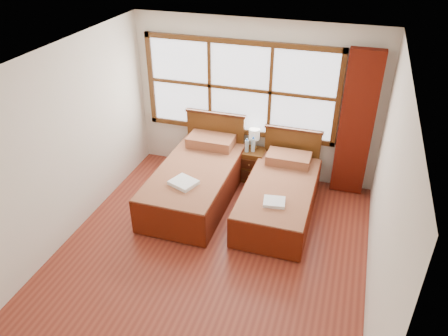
% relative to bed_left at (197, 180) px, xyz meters
% --- Properties ---
extents(floor, '(4.50, 4.50, 0.00)m').
position_rel_bed_left_xyz_m(floor, '(0.64, -1.20, -0.33)').
color(floor, maroon).
rests_on(floor, ground).
extents(ceiling, '(4.50, 4.50, 0.00)m').
position_rel_bed_left_xyz_m(ceiling, '(0.64, -1.20, 2.27)').
color(ceiling, white).
rests_on(ceiling, wall_back).
extents(wall_back, '(4.00, 0.00, 4.00)m').
position_rel_bed_left_xyz_m(wall_back, '(0.64, 1.05, 0.97)').
color(wall_back, silver).
rests_on(wall_back, floor).
extents(wall_left, '(0.00, 4.50, 4.50)m').
position_rel_bed_left_xyz_m(wall_left, '(-1.36, -1.20, 0.97)').
color(wall_left, silver).
rests_on(wall_left, floor).
extents(wall_right, '(0.00, 4.50, 4.50)m').
position_rel_bed_left_xyz_m(wall_right, '(2.64, -1.20, 0.97)').
color(wall_right, silver).
rests_on(wall_right, floor).
extents(window, '(3.16, 0.06, 1.56)m').
position_rel_bed_left_xyz_m(window, '(0.39, 1.02, 1.17)').
color(window, white).
rests_on(window, wall_back).
extents(curtain, '(0.50, 0.16, 2.30)m').
position_rel_bed_left_xyz_m(curtain, '(2.24, 0.91, 0.84)').
color(curtain, '#5C1409').
rests_on(curtain, wall_back).
extents(bed_left, '(1.10, 2.13, 1.07)m').
position_rel_bed_left_xyz_m(bed_left, '(0.00, 0.00, 0.00)').
color(bed_left, '#411D0D').
rests_on(bed_left, floor).
extents(bed_right, '(1.00, 2.02, 0.97)m').
position_rel_bed_left_xyz_m(bed_right, '(1.31, 0.00, -0.03)').
color(bed_right, '#411D0D').
rests_on(bed_right, floor).
extents(nightstand, '(0.41, 0.40, 0.54)m').
position_rel_bed_left_xyz_m(nightstand, '(0.69, 0.80, -0.06)').
color(nightstand, '#563112').
rests_on(nightstand, floor).
extents(towels_left, '(0.44, 0.42, 0.06)m').
position_rel_bed_left_xyz_m(towels_left, '(0.01, -0.53, 0.27)').
color(towels_left, white).
rests_on(towels_left, bed_left).
extents(towels_right, '(0.33, 0.29, 0.05)m').
position_rel_bed_left_xyz_m(towels_right, '(1.33, -0.52, 0.21)').
color(towels_right, white).
rests_on(towels_right, bed_right).
extents(lamp, '(0.18, 0.18, 0.34)m').
position_rel_bed_left_xyz_m(lamp, '(0.68, 0.90, 0.46)').
color(lamp, gold).
rests_on(lamp, nightstand).
extents(bottle_near, '(0.06, 0.06, 0.24)m').
position_rel_bed_left_xyz_m(bottle_near, '(0.60, 0.73, 0.32)').
color(bottle_near, '#A4C2D3').
rests_on(bottle_near, nightstand).
extents(bottle_far, '(0.07, 0.07, 0.26)m').
position_rel_bed_left_xyz_m(bottle_far, '(0.70, 0.78, 0.33)').
color(bottle_far, '#A4C2D3').
rests_on(bottle_far, nightstand).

